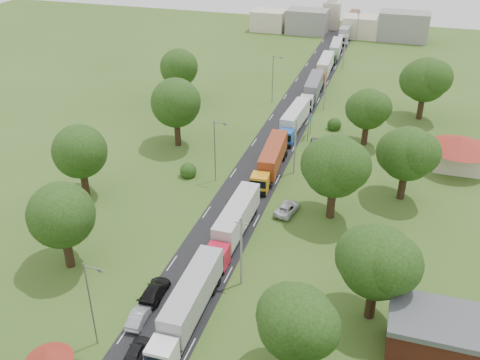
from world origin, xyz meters
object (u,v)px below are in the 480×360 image
at_px(truck_0, 189,303).
at_px(info_sign, 310,122).
at_px(car_lane_front, 136,351).
at_px(car_lane_mid, 140,316).

bearing_deg(truck_0, info_sign, 86.33).
height_order(truck_0, car_lane_front, truck_0).
xyz_separation_m(info_sign, car_lane_front, (-6.20, -55.37, -2.29)).
height_order(car_lane_front, car_lane_mid, car_lane_mid).
relative_size(car_lane_front, car_lane_mid, 0.95).
bearing_deg(info_sign, truck_0, -93.67).
bearing_deg(car_lane_mid, car_lane_front, 109.17).
relative_size(info_sign, car_lane_front, 0.98).
bearing_deg(car_lane_mid, info_sign, -102.36).
relative_size(info_sign, car_lane_mid, 0.93).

